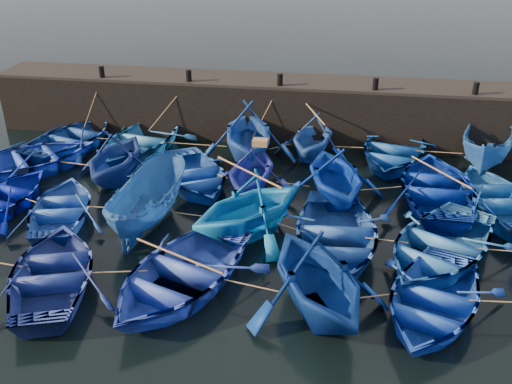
# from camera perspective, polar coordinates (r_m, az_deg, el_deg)

# --- Properties ---
(ground) EXTENTS (120.00, 120.00, 0.00)m
(ground) POSITION_cam_1_polar(r_m,az_deg,el_deg) (17.18, -1.72, -6.85)
(ground) COLOR black
(ground) RESTS_ON ground
(quay_wall) EXTENTS (26.00, 2.50, 2.50)m
(quay_wall) POSITION_cam_1_polar(r_m,az_deg,el_deg) (26.03, 2.59, 8.26)
(quay_wall) COLOR black
(quay_wall) RESTS_ON ground
(quay_top) EXTENTS (26.00, 2.50, 0.12)m
(quay_top) POSITION_cam_1_polar(r_m,az_deg,el_deg) (25.65, 2.65, 11.03)
(quay_top) COLOR black
(quay_top) RESTS_ON quay_wall
(bollard_0) EXTENTS (0.24, 0.24, 0.50)m
(bollard_0) POSITION_cam_1_polar(r_m,az_deg,el_deg) (26.81, -15.18, 11.53)
(bollard_0) COLOR black
(bollard_0) RESTS_ON quay_top
(bollard_1) EXTENTS (0.24, 0.24, 0.50)m
(bollard_1) POSITION_cam_1_polar(r_m,az_deg,el_deg) (25.46, -6.74, 11.49)
(bollard_1) COLOR black
(bollard_1) RESTS_ON quay_top
(bollard_2) EXTENTS (0.24, 0.24, 0.50)m
(bollard_2) POSITION_cam_1_polar(r_m,az_deg,el_deg) (24.70, 2.41, 11.17)
(bollard_2) COLOR black
(bollard_2) RESTS_ON quay_top
(bollard_3) EXTENTS (0.24, 0.24, 0.50)m
(bollard_3) POSITION_cam_1_polar(r_m,az_deg,el_deg) (24.57, 11.87, 10.54)
(bollard_3) COLOR black
(bollard_3) RESTS_ON quay_top
(bollard_4) EXTENTS (0.24, 0.24, 0.50)m
(bollard_4) POSITION_cam_1_polar(r_m,az_deg,el_deg) (25.09, 21.13, 9.66)
(bollard_4) COLOR black
(bollard_4) RESTS_ON quay_top
(boat_0) EXTENTS (4.79, 5.76, 1.03)m
(boat_0) POSITION_cam_1_polar(r_m,az_deg,el_deg) (25.99, -17.87, 5.21)
(boat_0) COLOR navy
(boat_0) RESTS_ON ground
(boat_1) EXTENTS (4.62, 5.88, 1.11)m
(boat_1) POSITION_cam_1_polar(r_m,az_deg,el_deg) (24.81, -11.60, 5.06)
(boat_1) COLOR blue
(boat_1) RESTS_ON ground
(boat_2) EXTENTS (4.93, 5.45, 2.50)m
(boat_2) POSITION_cam_1_polar(r_m,az_deg,el_deg) (23.32, -0.83, 6.04)
(boat_2) COLOR #1A469B
(boat_2) RESTS_ON ground
(boat_3) EXTENTS (3.79, 4.20, 1.94)m
(boat_3) POSITION_cam_1_polar(r_m,az_deg,el_deg) (23.80, 5.72, 5.62)
(boat_3) COLOR #2451B5
(boat_3) RESTS_ON ground
(boat_4) EXTENTS (4.74, 5.93, 1.10)m
(boat_4) POSITION_cam_1_polar(r_m,az_deg,el_deg) (24.08, 13.56, 4.17)
(boat_4) COLOR navy
(boat_4) RESTS_ON ground
(boat_5) EXTENTS (3.14, 5.26, 1.91)m
(boat_5) POSITION_cam_1_polar(r_m,az_deg,el_deg) (24.52, 22.17, 4.32)
(boat_5) COLOR #245CAF
(boat_5) RESTS_ON ground
(boat_6) EXTENTS (6.47, 6.41, 1.10)m
(boat_6) POSITION_cam_1_polar(r_m,az_deg,el_deg) (24.21, -21.74, 3.08)
(boat_6) COLOR #1B3ABF
(boat_6) RESTS_ON ground
(boat_7) EXTENTS (3.64, 4.16, 2.10)m
(boat_7) POSITION_cam_1_polar(r_m,az_deg,el_deg) (22.19, -13.85, 3.57)
(boat_7) COLOR navy
(boat_7) RESTS_ON ground
(boat_8) EXTENTS (5.28, 5.77, 0.98)m
(boat_8) POSITION_cam_1_polar(r_m,az_deg,el_deg) (21.48, -6.23, 1.78)
(boat_8) COLOR #19469D
(boat_8) RESTS_ON ground
(boat_9) EXTENTS (3.51, 3.96, 1.93)m
(boat_9) POSITION_cam_1_polar(r_m,az_deg,el_deg) (20.59, -0.41, 2.26)
(boat_9) COLOR #202C9F
(boat_9) RESTS_ON ground
(boat_10) EXTENTS (4.63, 5.04, 2.22)m
(boat_10) POSITION_cam_1_polar(r_m,az_deg,el_deg) (20.10, 7.98, 1.80)
(boat_10) COLOR #0630AD
(boat_10) RESTS_ON ground
(boat_11) EXTENTS (3.96, 5.51, 1.14)m
(boat_11) POSITION_cam_1_polar(r_m,az_deg,el_deg) (21.20, 17.72, 0.48)
(boat_11) COLOR navy
(boat_11) RESTS_ON ground
(boat_12) EXTENTS (4.43, 5.49, 1.01)m
(boat_12) POSITION_cam_1_polar(r_m,az_deg,el_deg) (21.35, 23.05, -0.46)
(boat_12) COLOR #1C5BAB
(boat_12) RESTS_ON ground
(boat_14) EXTENTS (4.06, 4.90, 0.88)m
(boat_14) POSITION_cam_1_polar(r_m,az_deg,el_deg) (20.19, -18.82, -1.46)
(boat_14) COLOR #234CB5
(boat_14) RESTS_ON ground
(boat_15) EXTENTS (2.12, 4.77, 1.80)m
(boat_15) POSITION_cam_1_polar(r_m,az_deg,el_deg) (18.87, -10.80, -0.89)
(boat_15) COLOR navy
(boat_15) RESTS_ON ground
(boat_16) EXTENTS (5.55, 5.60, 2.23)m
(boat_16) POSITION_cam_1_polar(r_m,az_deg,el_deg) (17.82, -0.74, -1.31)
(boat_16) COLOR blue
(boat_16) RESTS_ON ground
(boat_17) EXTENTS (4.26, 5.67, 1.12)m
(boat_17) POSITION_cam_1_polar(r_m,az_deg,el_deg) (17.49, 7.92, -4.28)
(boat_17) COLOR #1D4793
(boat_17) RESTS_ON ground
(boat_18) EXTENTS (5.90, 6.49, 1.10)m
(boat_18) POSITION_cam_1_polar(r_m,az_deg,el_deg) (17.68, 17.85, -5.10)
(boat_18) COLOR #1B55A0
(boat_18) RESTS_ON ground
(boat_21) EXTENTS (4.76, 5.61, 0.99)m
(boat_21) POSITION_cam_1_polar(r_m,az_deg,el_deg) (16.76, -19.56, -7.52)
(boat_21) COLOR navy
(boat_21) RESTS_ON ground
(boat_22) EXTENTS (5.41, 6.34, 1.11)m
(boat_22) POSITION_cam_1_polar(r_m,az_deg,el_deg) (15.77, -7.69, -8.09)
(boat_22) COLOR #243EAE
(boat_22) RESTS_ON ground
(boat_23) EXTENTS (5.40, 5.65, 2.31)m
(boat_23) POSITION_cam_1_polar(r_m,az_deg,el_deg) (14.58, 6.12, -8.35)
(boat_23) COLOR navy
(boat_23) RESTS_ON ground
(boat_24) EXTENTS (4.68, 5.51, 0.97)m
(boat_24) POSITION_cam_1_polar(r_m,az_deg,el_deg) (15.52, 17.21, -10.18)
(boat_24) COLOR blue
(boat_24) RESTS_ON ground
(wooden_crate) EXTENTS (0.54, 0.40, 0.22)m
(wooden_crate) POSITION_cam_1_polar(r_m,az_deg,el_deg) (20.12, 0.43, 4.98)
(wooden_crate) COLOR #956A41
(wooden_crate) RESTS_ON boat_9
(mooring_ropes) EXTENTS (17.47, 11.63, 2.10)m
(mooring_ropes) POSITION_cam_1_polar(r_m,az_deg,el_deg) (20.90, 0.20, 2.36)
(mooring_ropes) COLOR tan
(mooring_ropes) RESTS_ON ground
(loose_oars) EXTENTS (9.84, 11.94, 1.18)m
(loose_oars) POSITION_cam_1_polar(r_m,az_deg,el_deg) (18.97, 4.91, 2.15)
(loose_oars) COLOR #99724C
(loose_oars) RESTS_ON ground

